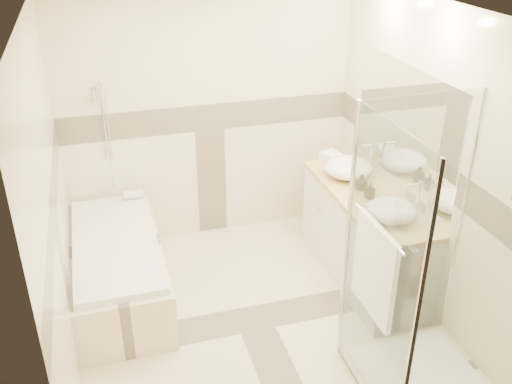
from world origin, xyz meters
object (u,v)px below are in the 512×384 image
object	(u,v)px
vessel_sink_near	(348,168)
shower_enclosure	(408,327)
amenity_bottle_b	(362,182)
amenity_bottle_a	(370,190)
vessel_sink_far	(392,210)
bathtub	(118,265)
vanity	(364,237)

from	to	relation	value
vessel_sink_near	shower_enclosure	bearing A→B (deg)	-99.34
amenity_bottle_b	vessel_sink_near	bearing A→B (deg)	90.00
shower_enclosure	amenity_bottle_a	bearing A→B (deg)	77.33
shower_enclosure	amenity_bottle_a	distance (m)	1.31
shower_enclosure	vessel_sink_far	distance (m)	0.98
vessel_sink_far	amenity_bottle_a	distance (m)	0.37
bathtub	vessel_sink_near	bearing A→B (deg)	1.01
shower_enclosure	vessel_sink_far	world-z (taller)	shower_enclosure
amenity_bottle_a	amenity_bottle_b	distance (m)	0.16
shower_enclosure	amenity_bottle_b	distance (m)	1.46
bathtub	vessel_sink_far	size ratio (longest dim) A/B	4.30
bathtub	vanity	distance (m)	2.18
vanity	vessel_sink_near	world-z (taller)	vessel_sink_near
bathtub	shower_enclosure	xyz separation A→B (m)	(1.86, -1.62, 0.20)
shower_enclosure	amenity_bottle_b	bearing A→B (deg)	78.77
vanity	vessel_sink_near	size ratio (longest dim) A/B	3.69
bathtub	vanity	size ratio (longest dim) A/B	1.05
vessel_sink_near	vessel_sink_far	distance (m)	0.82
bathtub	shower_enclosure	world-z (taller)	shower_enclosure
vessel_sink_far	amenity_bottle_b	bearing A→B (deg)	90.00
vessel_sink_near	amenity_bottle_a	world-z (taller)	vessel_sink_near
vessel_sink_near	amenity_bottle_b	world-z (taller)	vessel_sink_near
bathtub	shower_enclosure	distance (m)	2.47
vanity	vessel_sink_far	xyz separation A→B (m)	(-0.02, -0.43, 0.50)
amenity_bottle_b	vessel_sink_far	bearing A→B (deg)	-90.00
vessel_sink_near	amenity_bottle_a	distance (m)	0.45
shower_enclosure	amenity_bottle_b	size ratio (longest dim) A/B	14.09
shower_enclosure	amenity_bottle_a	xyz separation A→B (m)	(0.27, 1.21, 0.42)
vanity	vessel_sink_near	bearing A→B (deg)	92.95
bathtub	vessel_sink_far	bearing A→B (deg)	-20.13
vessel_sink_far	amenity_bottle_a	bearing A→B (deg)	90.00
shower_enclosure	vessel_sink_near	distance (m)	1.73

